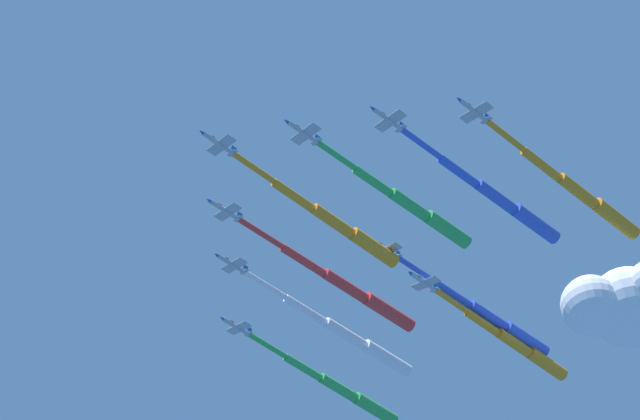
{
  "coord_description": "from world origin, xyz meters",
  "views": [
    {
      "loc": [
        -59.36,
        -151.45,
        -43.47
      ],
      "look_at": [
        0.0,
        0.0,
        158.7
      ],
      "focal_mm": 61.1,
      "sensor_mm": 36.0,
      "label": 1
    }
  ],
  "objects_px": {
    "jet_starboard_mid": "(350,336)",
    "jet_trail_starboard": "(516,344)",
    "jet_lead": "(336,223)",
    "jet_port_inner": "(412,206)",
    "jet_port_outer": "(581,193)",
    "jet_starboard_outer": "(342,389)",
    "jet_starboard_inner": "(350,288)",
    "jet_port_mid": "(500,199)",
    "jet_trail_port": "(492,318)"
  },
  "relations": [
    {
      "from": "jet_lead",
      "to": "jet_trail_starboard",
      "type": "relative_size",
      "value": 1.04
    },
    {
      "from": "jet_port_mid",
      "to": "jet_starboard_mid",
      "type": "relative_size",
      "value": 0.92
    },
    {
      "from": "jet_lead",
      "to": "jet_starboard_mid",
      "type": "bearing_deg",
      "value": 63.08
    },
    {
      "from": "jet_lead",
      "to": "jet_starboard_mid",
      "type": "distance_m",
      "value": 41.07
    },
    {
      "from": "jet_starboard_mid",
      "to": "jet_lead",
      "type": "bearing_deg",
      "value": -116.92
    },
    {
      "from": "jet_port_mid",
      "to": "jet_port_outer",
      "type": "xyz_separation_m",
      "value": [
        17.17,
        -8.81,
        -0.24
      ]
    },
    {
      "from": "jet_starboard_inner",
      "to": "jet_starboard_outer",
      "type": "height_order",
      "value": "jet_starboard_inner"
    },
    {
      "from": "jet_starboard_outer",
      "to": "jet_lead",
      "type": "bearing_deg",
      "value": -113.35
    },
    {
      "from": "jet_starboard_inner",
      "to": "jet_port_mid",
      "type": "xyz_separation_m",
      "value": [
        23.38,
        -37.62,
        2.77
      ]
    },
    {
      "from": "jet_port_mid",
      "to": "jet_trail_port",
      "type": "bearing_deg",
      "value": 65.66
    },
    {
      "from": "jet_port_outer",
      "to": "jet_starboard_outer",
      "type": "relative_size",
      "value": 0.99
    },
    {
      "from": "jet_lead",
      "to": "jet_trail_starboard",
      "type": "bearing_deg",
      "value": 19.19
    },
    {
      "from": "jet_port_outer",
      "to": "jet_trail_port",
      "type": "bearing_deg",
      "value": 91.1
    },
    {
      "from": "jet_lead",
      "to": "jet_trail_port",
      "type": "bearing_deg",
      "value": 18.34
    },
    {
      "from": "jet_starboard_inner",
      "to": "jet_starboard_mid",
      "type": "height_order",
      "value": "jet_starboard_mid"
    },
    {
      "from": "jet_starboard_mid",
      "to": "jet_trail_starboard",
      "type": "xyz_separation_m",
      "value": [
        40.95,
        -15.84,
        -2.82
      ]
    },
    {
      "from": "jet_starboard_inner",
      "to": "jet_trail_starboard",
      "type": "relative_size",
      "value": 1.14
    },
    {
      "from": "jet_port_inner",
      "to": "jet_starboard_mid",
      "type": "bearing_deg",
      "value": 85.97
    },
    {
      "from": "jet_starboard_outer",
      "to": "jet_trail_starboard",
      "type": "xyz_separation_m",
      "value": [
        36.23,
        -33.22,
        -0.02
      ]
    },
    {
      "from": "jet_port_mid",
      "to": "jet_starboard_outer",
      "type": "bearing_deg",
      "value": 98.63
    },
    {
      "from": "jet_port_inner",
      "to": "jet_lead",
      "type": "bearing_deg",
      "value": 144.87
    },
    {
      "from": "jet_port_inner",
      "to": "jet_trail_port",
      "type": "distance_m",
      "value": 44.9
    },
    {
      "from": "jet_starboard_mid",
      "to": "jet_trail_port",
      "type": "distance_m",
      "value": 37.71
    },
    {
      "from": "jet_lead",
      "to": "jet_trail_port",
      "type": "distance_m",
      "value": 53.45
    },
    {
      "from": "jet_lead",
      "to": "jet_port_outer",
      "type": "bearing_deg",
      "value": -28.54
    },
    {
      "from": "jet_lead",
      "to": "jet_port_inner",
      "type": "height_order",
      "value": "jet_port_inner"
    },
    {
      "from": "jet_lead",
      "to": "jet_starboard_inner",
      "type": "relative_size",
      "value": 0.91
    },
    {
      "from": "jet_port_inner",
      "to": "jet_trail_starboard",
      "type": "relative_size",
      "value": 0.99
    },
    {
      "from": "jet_starboard_mid",
      "to": "jet_trail_starboard",
      "type": "bearing_deg",
      "value": -21.15
    },
    {
      "from": "jet_starboard_inner",
      "to": "jet_port_outer",
      "type": "height_order",
      "value": "jet_port_outer"
    },
    {
      "from": "jet_trail_port",
      "to": "jet_trail_starboard",
      "type": "xyz_separation_m",
      "value": [
        8.83,
        3.91,
        -2.83
      ]
    },
    {
      "from": "jet_lead",
      "to": "jet_starboard_outer",
      "type": "relative_size",
      "value": 0.98
    },
    {
      "from": "jet_port_mid",
      "to": "jet_trail_port",
      "type": "height_order",
      "value": "jet_port_mid"
    },
    {
      "from": "jet_lead",
      "to": "jet_port_outer",
      "type": "relative_size",
      "value": 0.98
    },
    {
      "from": "jet_port_inner",
      "to": "jet_starboard_inner",
      "type": "relative_size",
      "value": 0.87
    },
    {
      "from": "jet_trail_port",
      "to": "jet_starboard_mid",
      "type": "bearing_deg",
      "value": 148.41
    },
    {
      "from": "jet_port_inner",
      "to": "jet_starboard_mid",
      "type": "height_order",
      "value": "jet_starboard_mid"
    },
    {
      "from": "jet_starboard_outer",
      "to": "jet_port_outer",
      "type": "bearing_deg",
      "value": -70.97
    },
    {
      "from": "jet_starboard_inner",
      "to": "jet_trail_starboard",
      "type": "bearing_deg",
      "value": 2.74
    },
    {
      "from": "jet_port_inner",
      "to": "jet_starboard_mid",
      "type": "xyz_separation_m",
      "value": [
        3.33,
        47.27,
        1.44
      ]
    },
    {
      "from": "jet_starboard_mid",
      "to": "jet_port_outer",
      "type": "height_order",
      "value": "jet_starboard_mid"
    },
    {
      "from": "jet_port_inner",
      "to": "jet_starboard_outer",
      "type": "height_order",
      "value": "jet_port_inner"
    },
    {
      "from": "jet_starboard_mid",
      "to": "jet_starboard_outer",
      "type": "distance_m",
      "value": 18.22
    },
    {
      "from": "jet_port_mid",
      "to": "jet_starboard_mid",
      "type": "distance_m",
      "value": 57.98
    },
    {
      "from": "jet_starboard_inner",
      "to": "jet_trail_port",
      "type": "relative_size",
      "value": 1.04
    },
    {
      "from": "jet_port_inner",
      "to": "jet_trail_port",
      "type": "height_order",
      "value": "jet_trail_port"
    },
    {
      "from": "jet_starboard_outer",
      "to": "jet_trail_starboard",
      "type": "distance_m",
      "value": 49.16
    },
    {
      "from": "jet_port_mid",
      "to": "jet_lead",
      "type": "bearing_deg",
      "value": 150.78
    },
    {
      "from": "jet_starboard_inner",
      "to": "jet_starboard_outer",
      "type": "distance_m",
      "value": 37.6
    },
    {
      "from": "jet_port_inner",
      "to": "jet_starboard_inner",
      "type": "bearing_deg",
      "value": 98.26
    }
  ]
}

